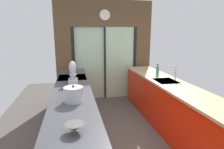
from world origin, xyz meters
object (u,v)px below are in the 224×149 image
Objects in this scene: mixing_bowl at (75,128)px; stock_pot at (74,94)px; oven_range at (73,98)px; knife_block at (73,68)px; stand_mixer at (73,75)px; soap_bottle at (157,71)px.

stock_pot reaches higher than mixing_bowl.
mixing_bowl is at bearing -89.54° from oven_range.
oven_range is 3.48× the size of stock_pot.
knife_block is (0.02, 0.45, 0.57)m from oven_range.
stand_mixer is 0.98m from stock_pot.
stand_mixer is at bearing -87.90° from oven_range.
oven_range is at bearing 90.46° from mixing_bowl.
stand_mixer reaches higher than stock_pot.
knife_block reaches higher than oven_range.
soap_bottle is (1.78, -0.76, 0.00)m from knife_block.
mixing_bowl is at bearing -131.95° from soap_bottle.
stock_pot is (-0.00, -1.93, -0.01)m from knife_block.
oven_range is 2.19× the size of stand_mixer.
knife_block is 0.68× the size of stand_mixer.
oven_range is 0.80m from stand_mixer.
stock_pot is 0.99× the size of soap_bottle.
stand_mixer is (0.00, 1.79, 0.12)m from mixing_bowl.
mixing_bowl is 2.66m from soap_bottle.
stock_pot is at bearing -90.00° from knife_block.
knife_block is at bearing 156.89° from soap_bottle.
stock_pot is (0.02, -1.48, 0.57)m from oven_range.
oven_range is 0.73m from knife_block.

